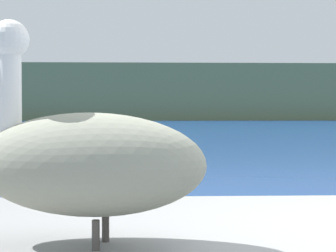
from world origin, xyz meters
TOP-DOWN VIEW (x-y plane):
  - hillside_backdrop at (0.00, 67.13)m, footprint 140.00×13.86m
  - pelican at (-1.43, -0.38)m, footprint 1.25×0.59m

SIDE VIEW (x-z plane):
  - pelican at x=-1.43m, z-range 0.74..1.62m
  - hillside_backdrop at x=0.00m, z-range 0.00..6.05m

